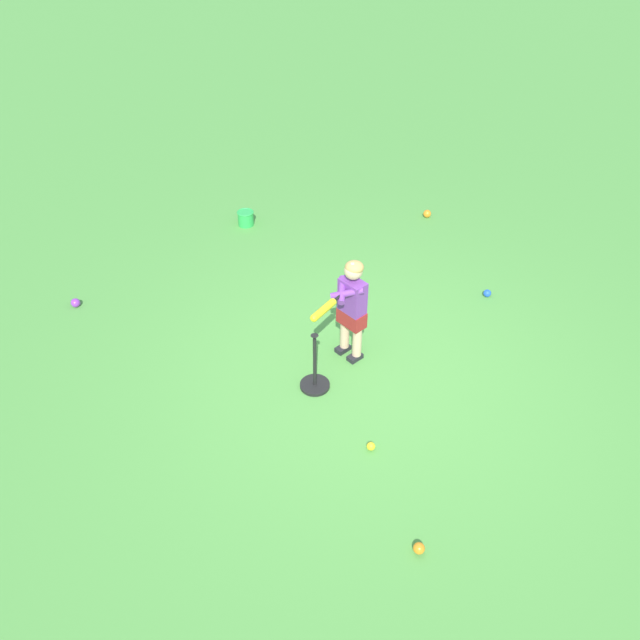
{
  "coord_description": "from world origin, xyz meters",
  "views": [
    {
      "loc": [
        -4.48,
        0.85,
        4.29
      ],
      "look_at": [
        0.3,
        0.43,
        0.45
      ],
      "focal_mm": 36.65,
      "sensor_mm": 36.0,
      "label": 1
    }
  ],
  "objects_px": {
    "play_ball_midfield": "(419,548)",
    "batting_tee": "(315,378)",
    "child_batter": "(350,303)",
    "play_ball_far_left": "(371,446)",
    "play_ball_near_batter": "(487,293)",
    "play_ball_far_right": "(75,303)",
    "play_ball_behind_batter": "(427,214)",
    "toy_bucket": "(246,218)"
  },
  "relations": [
    {
      "from": "play_ball_midfield",
      "to": "play_ball_behind_batter",
      "type": "distance_m",
      "value": 4.91
    },
    {
      "from": "play_ball_midfield",
      "to": "batting_tee",
      "type": "bearing_deg",
      "value": 19.06
    },
    {
      "from": "child_batter",
      "to": "play_ball_behind_batter",
      "type": "bearing_deg",
      "value": -27.38
    },
    {
      "from": "play_ball_far_left",
      "to": "toy_bucket",
      "type": "height_order",
      "value": "toy_bucket"
    },
    {
      "from": "child_batter",
      "to": "play_ball_behind_batter",
      "type": "relative_size",
      "value": 10.56
    },
    {
      "from": "child_batter",
      "to": "play_ball_far_left",
      "type": "distance_m",
      "value": 1.34
    },
    {
      "from": "play_ball_far_left",
      "to": "child_batter",
      "type": "bearing_deg",
      "value": 2.11
    },
    {
      "from": "play_ball_near_batter",
      "to": "play_ball_far_left",
      "type": "height_order",
      "value": "play_ball_near_batter"
    },
    {
      "from": "play_ball_midfield",
      "to": "play_ball_behind_batter",
      "type": "height_order",
      "value": "play_ball_behind_batter"
    },
    {
      "from": "play_ball_far_left",
      "to": "play_ball_behind_batter",
      "type": "height_order",
      "value": "play_ball_behind_batter"
    },
    {
      "from": "play_ball_near_batter",
      "to": "play_ball_midfield",
      "type": "distance_m",
      "value": 3.32
    },
    {
      "from": "play_ball_far_left",
      "to": "play_ball_behind_batter",
      "type": "xyz_separation_m",
      "value": [
        3.81,
        -1.31,
        0.01
      ]
    },
    {
      "from": "batting_tee",
      "to": "toy_bucket",
      "type": "height_order",
      "value": "batting_tee"
    },
    {
      "from": "play_ball_near_batter",
      "to": "play_ball_behind_batter",
      "type": "distance_m",
      "value": 1.8
    },
    {
      "from": "play_ball_near_batter",
      "to": "play_ball_behind_batter",
      "type": "height_order",
      "value": "play_ball_behind_batter"
    },
    {
      "from": "play_ball_near_batter",
      "to": "play_ball_far_left",
      "type": "bearing_deg",
      "value": 141.89
    },
    {
      "from": "child_batter",
      "to": "play_ball_midfield",
      "type": "bearing_deg",
      "value": -173.48
    },
    {
      "from": "toy_bucket",
      "to": "play_ball_behind_batter",
      "type": "bearing_deg",
      "value": -90.35
    },
    {
      "from": "play_ball_far_right",
      "to": "play_ball_far_left",
      "type": "relative_size",
      "value": 1.33
    },
    {
      "from": "play_ball_far_left",
      "to": "play_ball_midfield",
      "type": "bearing_deg",
      "value": -168.22
    },
    {
      "from": "play_ball_far_right",
      "to": "play_ball_behind_batter",
      "type": "xyz_separation_m",
      "value": [
        1.57,
        -4.19,
        0.0
      ]
    },
    {
      "from": "play_ball_far_left",
      "to": "play_ball_behind_batter",
      "type": "distance_m",
      "value": 4.03
    },
    {
      "from": "play_ball_far_left",
      "to": "toy_bucket",
      "type": "relative_size",
      "value": 0.34
    },
    {
      "from": "play_ball_far_left",
      "to": "toy_bucket",
      "type": "xyz_separation_m",
      "value": [
        3.82,
        1.05,
        0.06
      ]
    },
    {
      "from": "play_ball_midfield",
      "to": "play_ball_far_left",
      "type": "xyz_separation_m",
      "value": [
        0.98,
        0.2,
        -0.01
      ]
    },
    {
      "from": "play_ball_behind_batter",
      "to": "toy_bucket",
      "type": "xyz_separation_m",
      "value": [
        0.01,
        2.36,
        0.05
      ]
    },
    {
      "from": "child_batter",
      "to": "play_ball_near_batter",
      "type": "distance_m",
      "value": 1.94
    },
    {
      "from": "child_batter",
      "to": "play_ball_far_left",
      "type": "relative_size",
      "value": 14.62
    },
    {
      "from": "child_batter",
      "to": "toy_bucket",
      "type": "relative_size",
      "value": 5.0
    },
    {
      "from": "play_ball_behind_batter",
      "to": "play_ball_far_left",
      "type": "bearing_deg",
      "value": 161.01
    },
    {
      "from": "child_batter",
      "to": "play_ball_behind_batter",
      "type": "height_order",
      "value": "child_batter"
    },
    {
      "from": "play_ball_midfield",
      "to": "play_ball_near_batter",
      "type": "bearing_deg",
      "value": -24.77
    },
    {
      "from": "play_ball_far_right",
      "to": "play_ball_behind_batter",
      "type": "relative_size",
      "value": 0.96
    },
    {
      "from": "play_ball_far_left",
      "to": "batting_tee",
      "type": "xyz_separation_m",
      "value": [
        0.79,
        0.41,
        0.07
      ]
    },
    {
      "from": "play_ball_far_left",
      "to": "play_ball_behind_batter",
      "type": "bearing_deg",
      "value": -18.99
    },
    {
      "from": "play_ball_midfield",
      "to": "batting_tee",
      "type": "xyz_separation_m",
      "value": [
        1.77,
        0.61,
        0.06
      ]
    },
    {
      "from": "child_batter",
      "to": "play_ball_near_batter",
      "type": "relative_size",
      "value": 12.76
    },
    {
      "from": "toy_bucket",
      "to": "child_batter",
      "type": "bearing_deg",
      "value": -159.08
    },
    {
      "from": "play_ball_far_right",
      "to": "play_ball_far_left",
      "type": "bearing_deg",
      "value": -127.92
    },
    {
      "from": "child_batter",
      "to": "play_ball_far_left",
      "type": "height_order",
      "value": "child_batter"
    },
    {
      "from": "play_ball_behind_batter",
      "to": "batting_tee",
      "type": "distance_m",
      "value": 3.47
    },
    {
      "from": "child_batter",
      "to": "play_ball_midfield",
      "type": "height_order",
      "value": "child_batter"
    }
  ]
}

